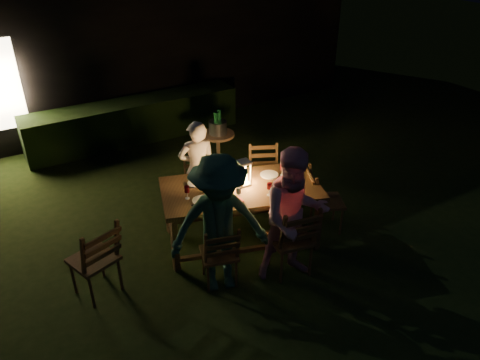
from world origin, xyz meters
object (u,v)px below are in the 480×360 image
chair_near_right (291,250)px  bottle_table (222,180)px  chair_end (325,211)px  person_house_side (198,169)px  chair_far_right (264,189)px  chair_near_left (220,264)px  person_opp_left (219,225)px  ice_bucket (218,127)px  side_table (218,138)px  dining_table (241,193)px  person_opp_right (294,216)px  lantern (244,174)px  chair_far_left (200,198)px  bottle_bucket_b (219,123)px  bottle_bucket_a (216,126)px  chair_spare (97,271)px

chair_near_right → bottle_table: size_ratio=3.86×
chair_end → person_house_side: (-1.36, 1.28, 0.45)m
chair_far_right → bottle_table: (-1.00, -0.50, 0.69)m
chair_near_left → person_opp_left: (-0.02, -0.05, 0.60)m
chair_near_left → ice_bucket: ice_bucket is taller
side_table → chair_far_right: bearing=-85.7°
side_table → dining_table: bearing=-109.4°
bottle_table → side_table: size_ratio=0.37×
dining_table → side_table: dining_table is taller
chair_far_right → side_table: 1.35m
chair_near_left → ice_bucket: size_ratio=3.13×
person_house_side → side_table: 1.28m
chair_near_right → dining_table: bearing=113.4°
person_opp_right → lantern: bearing=114.7°
dining_table → chair_far_right: (0.76, 0.57, -0.47)m
ice_bucket → person_opp_left: bearing=-117.8°
person_house_side → ice_bucket: size_ratio=4.98×
person_house_side → person_opp_right: person_opp_right is taller
chair_far_left → chair_near_left: bearing=95.2°
chair_near_left → person_house_side: 1.66m
chair_near_right → chair_far_left: (-0.40, 1.74, -0.04)m
person_opp_right → ice_bucket: person_opp_right is taller
person_house_side → bottle_bucket_b: person_house_side is taller
person_opp_left → lantern: person_opp_left is taller
chair_end → ice_bucket: size_ratio=3.30×
chair_far_left → chair_far_right: bearing=-174.7°
chair_end → lantern: lantern is taller
bottle_bucket_a → chair_near_right: bearing=-98.5°
dining_table → person_opp_left: size_ratio=1.29×
lantern → dining_table: bearing=-152.3°
chair_end → side_table: 2.32m
chair_far_left → person_house_side: person_house_side is taller
person_house_side → bottle_bucket_b: 1.35m
chair_near_right → side_table: 2.80m
person_opp_right → bottle_bucket_b: size_ratio=5.44×
dining_table → chair_spare: (-1.99, -0.03, -0.45)m
chair_near_left → bottle_bucket_a: size_ratio=2.93×
chair_far_right → chair_spare: size_ratio=0.93×
bottle_bucket_a → bottle_table: bearing=-115.7°
person_opp_right → person_opp_left: person_opp_left is taller
dining_table → bottle_bucket_a: bearing=88.9°
dining_table → chair_near_right: 1.00m
chair_far_left → bottle_bucket_a: bearing=-107.4°
bottle_bucket_a → dining_table: bearing=-108.4°
chair_far_left → bottle_table: (-0.04, -0.79, 0.71)m
person_opp_right → bottle_bucket_a: person_opp_right is taller
chair_far_right → chair_spare: bearing=37.3°
chair_near_left → bottle_bucket_a: 2.82m
lantern → chair_near_left: bearing=-138.6°
person_opp_right → chair_near_left: bearing=176.8°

